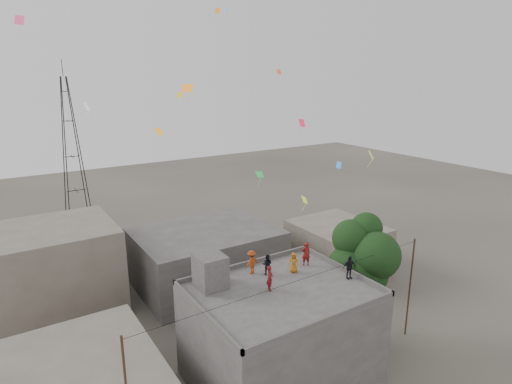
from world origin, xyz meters
The scene contains 17 objects.
ground centered at (0.00, 0.00, 0.00)m, with size 140.00×140.00×0.00m, color #433E37.
main_building centered at (0.00, 0.00, 3.05)m, with size 10.00×8.00×6.10m.
parapet centered at (0.00, 0.00, 6.25)m, with size 10.00×8.00×0.30m.
stair_head_box centered at (-3.20, 2.60, 7.10)m, with size 1.60×1.80×2.00m, color #494644.
neighbor_north centered at (2.00, 14.00, 2.50)m, with size 12.00×9.00×5.00m, color #494644.
neighbor_northwest centered at (-10.00, 16.00, 3.50)m, with size 9.00×8.00×7.00m, color #655C4F.
neighbor_east centered at (14.00, 10.00, 2.20)m, with size 7.00×8.00×4.40m, color #655C4F.
tree centered at (7.37, 0.60, 6.10)m, with size 4.90×4.60×9.10m.
utility_line centered at (0.50, -1.25, 3.83)m, with size 20.12×0.62×7.40m.
transmission_tower centered at (-4.00, 40.00, 9.07)m, with size 2.97×2.97×20.01m.
person_red_adult centered at (3.38, 1.90, 6.90)m, with size 0.58×0.38×1.60m, color maroon.
person_orange_child centered at (2.08, 1.50, 6.75)m, with size 0.64×0.42×1.31m, color #B66614.
person_dark_child centered at (0.50, 2.15, 6.77)m, with size 0.65×0.50×1.33m, color black.
person_dark_adult centered at (4.40, -1.01, 6.84)m, with size 0.86×0.36×1.47m, color black.
person_orange_adult centered at (-0.23, 2.80, 6.87)m, with size 0.99×0.57×1.53m, color #9B3911.
person_red_child centered at (-0.52, 0.38, 6.86)m, with size 0.55×0.36×1.51m, color maroon.
kites centered at (1.33, 5.91, 15.74)m, with size 20.67×14.54×12.96m.
Camera 1 is at (-13.25, -18.05, 18.13)m, focal length 30.00 mm.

